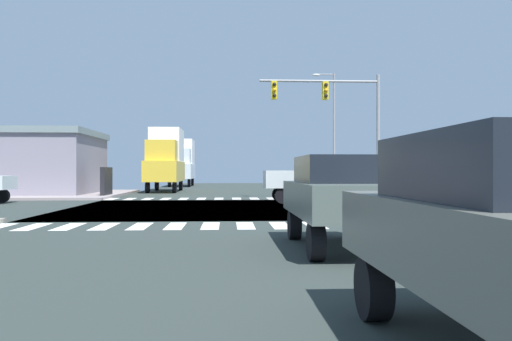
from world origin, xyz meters
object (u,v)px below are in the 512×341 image
(pickup_leading_2, at_px, (319,177))
(box_truck_inner_2, at_px, (166,158))
(traffic_signal_mast, at_px, (334,107))
(street_lamp, at_px, (331,122))
(box_truck_outer_1, at_px, (182,161))
(sedan_middle_5, at_px, (339,193))

(pickup_leading_2, xyz_separation_m, box_truck_inner_2, (-9.30, 14.23, 1.27))
(traffic_signal_mast, xyz_separation_m, street_lamp, (1.95, 10.36, 0.13))
(box_truck_outer_1, bearing_deg, pickup_leading_2, 108.25)
(street_lamp, distance_m, pickup_leading_2, 14.79)
(traffic_signal_mast, xyz_separation_m, sedan_middle_5, (-3.76, -18.72, -4.11))
(street_lamp, bearing_deg, box_truck_outer_1, 131.44)
(street_lamp, height_order, pickup_leading_2, street_lamp)
(pickup_leading_2, xyz_separation_m, sedan_middle_5, (-2.30, -15.28, -0.17))
(sedan_middle_5, relative_size, box_truck_outer_1, 0.60)
(traffic_signal_mast, relative_size, pickup_leading_2, 1.39)
(street_lamp, distance_m, box_truck_inner_2, 13.02)
(box_truck_inner_2, bearing_deg, box_truck_outer_1, -90.00)
(street_lamp, distance_m, box_truck_outer_1, 19.41)
(traffic_signal_mast, bearing_deg, box_truck_outer_1, 113.49)
(traffic_signal_mast, xyz_separation_m, box_truck_outer_1, (-10.76, 24.76, -2.67))
(pickup_leading_2, distance_m, sedan_middle_5, 15.45)
(pickup_leading_2, bearing_deg, street_lamp, 166.11)
(pickup_leading_2, distance_m, box_truck_outer_1, 29.72)
(street_lamp, xyz_separation_m, box_truck_inner_2, (-12.71, 0.43, -2.80))
(traffic_signal_mast, height_order, box_truck_inner_2, traffic_signal_mast)
(pickup_leading_2, distance_m, box_truck_inner_2, 17.05)
(box_truck_inner_2, bearing_deg, traffic_signal_mast, 134.92)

